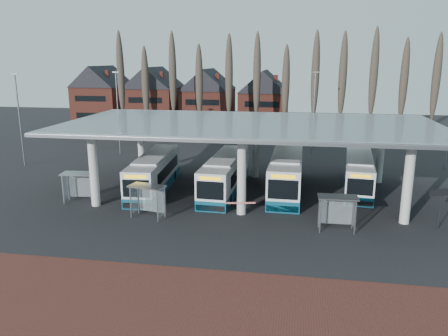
% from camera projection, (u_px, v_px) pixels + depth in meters
% --- Properties ---
extents(ground, '(140.00, 140.00, 0.00)m').
position_uv_depth(ground, '(237.00, 225.00, 31.47)').
color(ground, black).
rests_on(ground, ground).
extents(brick_strip, '(70.00, 10.00, 0.03)m').
position_uv_depth(brick_strip, '(201.00, 321.00, 19.99)').
color(brick_strip, '#502420').
rests_on(brick_strip, ground).
extents(station_canopy, '(32.00, 16.00, 6.34)m').
position_uv_depth(station_canopy, '(250.00, 130.00, 37.74)').
color(station_canopy, silver).
rests_on(station_canopy, ground).
extents(poplar_row, '(45.10, 1.10, 14.50)m').
position_uv_depth(poplar_row, '(270.00, 80.00, 60.90)').
color(poplar_row, '#473D33').
rests_on(poplar_row, ground).
extents(townhouse_row, '(36.80, 10.30, 12.25)m').
position_uv_depth(townhouse_row, '(181.00, 93.00, 74.64)').
color(townhouse_row, brown).
rests_on(townhouse_row, ground).
extents(lamp_post_a, '(0.80, 0.16, 10.17)m').
position_uv_depth(lamp_post_a, '(118.00, 111.00, 54.10)').
color(lamp_post_a, slate).
rests_on(lamp_post_a, ground).
extents(lamp_post_b, '(0.80, 0.16, 10.17)m').
position_uv_depth(lamp_post_b, '(314.00, 111.00, 54.08)').
color(lamp_post_b, slate).
rests_on(lamp_post_b, ground).
extents(lamp_post_d, '(0.80, 0.16, 10.17)m').
position_uv_depth(lamp_post_d, '(20.00, 118.00, 47.73)').
color(lamp_post_d, slate).
rests_on(lamp_post_d, ground).
extents(bus_0, '(3.30, 11.69, 3.21)m').
position_uv_depth(bus_0, '(154.00, 173.00, 39.95)').
color(bus_0, white).
rests_on(bus_0, ground).
extents(bus_1, '(2.90, 11.72, 3.23)m').
position_uv_depth(bus_1, '(225.00, 175.00, 39.34)').
color(bus_1, white).
rests_on(bus_1, ground).
extents(bus_2, '(2.87, 12.51, 3.46)m').
position_uv_depth(bus_2, '(286.00, 173.00, 39.54)').
color(bus_2, white).
rests_on(bus_2, ground).
extents(bus_3, '(3.49, 11.11, 3.03)m').
position_uv_depth(bus_3, '(359.00, 173.00, 40.19)').
color(bus_3, white).
rests_on(bus_3, ground).
extents(shelter_0, '(2.86, 1.65, 2.53)m').
position_uv_depth(shelter_0, '(79.00, 181.00, 36.27)').
color(shelter_0, gray).
rests_on(shelter_0, ground).
extents(shelter_1, '(2.93, 1.90, 2.51)m').
position_uv_depth(shelter_1, '(148.00, 194.00, 32.73)').
color(shelter_1, gray).
rests_on(shelter_1, ground).
extents(shelter_2, '(2.74, 1.43, 2.51)m').
position_uv_depth(shelter_2, '(337.00, 205.00, 30.21)').
color(shelter_2, gray).
rests_on(shelter_2, ground).
extents(info_sign_0, '(1.87, 0.87, 2.96)m').
position_uv_depth(info_sign_0, '(442.00, 195.00, 30.27)').
color(info_sign_0, black).
rests_on(info_sign_0, ground).
extents(barrier, '(2.32, 0.85, 1.17)m').
position_uv_depth(barrier, '(240.00, 204.00, 33.38)').
color(barrier, black).
rests_on(barrier, ground).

